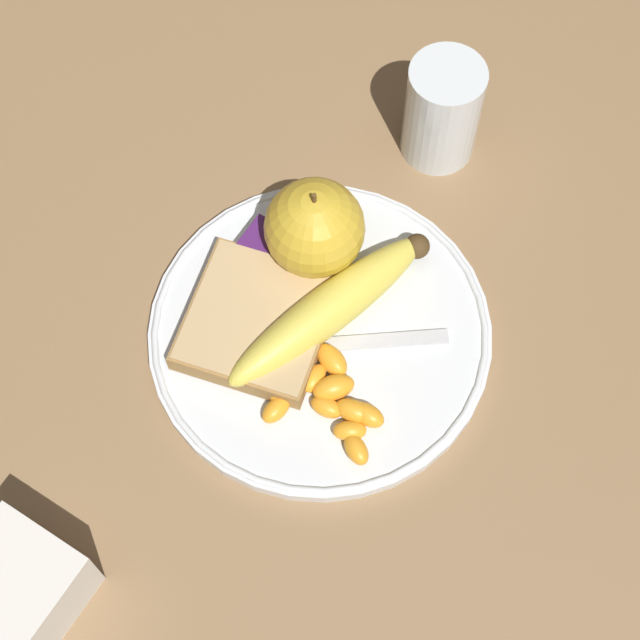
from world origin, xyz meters
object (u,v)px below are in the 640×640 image
Objects in this scene: banana at (333,310)px; condiment_caddy at (21,586)px; jam_packet at (263,249)px; apple at (314,228)px; plate at (320,333)px; juice_glass at (442,113)px; fork at (325,345)px; bread_slice at (258,321)px.

condiment_caddy is at bearing -13.32° from banana.
banana is 4.56× the size of jam_packet.
plate is at bearing 35.80° from apple.
juice_glass is 1.11× the size of apple.
banana is 1.38× the size of fork.
juice_glass is 0.50× the size of banana.
banana reaches higher than jam_packet.
bread_slice is at bearing -7.43° from juice_glass.
plate is 1.91× the size of fork.
juice_glass is 0.19m from jam_packet.
plate is 0.05m from bread_slice.
juice_glass is at bearing 172.57° from bread_slice.
fork is at bearing 164.33° from condiment_caddy.
condiment_caddy is at bearing -13.17° from plate.
bread_slice is at bearing -51.84° from banana.
banana is 2.61× the size of condiment_caddy.
fork is (0.07, 0.05, -0.04)m from apple.
juice_glass is 0.23m from fork.
apple is 0.05m from jam_packet.
bread_slice is (0.04, -0.05, -0.01)m from banana.
fork is (0.22, 0.02, -0.03)m from juice_glass.
condiment_caddy is (0.30, -0.07, 0.00)m from banana.
apple is (-0.06, -0.04, 0.05)m from plate.
banana is 0.31m from condiment_caddy.
bread_slice is at bearing 30.12° from jam_packet.
condiment_caddy is (0.27, -0.02, 0.01)m from bread_slice.
banana reaches higher than bread_slice.
apple is 0.45× the size of banana.
plate is 0.03m from banana.
apple reaches higher than bread_slice.
fork is 3.31× the size of jam_packet.
banana reaches higher than plate.
plate is at bearing 66.59° from jam_packet.
juice_glass is 0.24m from bread_slice.
apple is at bearing 178.91° from bread_slice.
apple is 0.09m from bread_slice.
fork is at bearing 48.30° from plate.
bread_slice is (0.02, -0.04, 0.02)m from plate.
jam_packet is at bearing -19.49° from juice_glass.
jam_packet is at bearing -178.39° from condiment_caddy.
banana is 0.06m from bread_slice.
banana reaches higher than fork.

